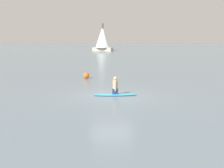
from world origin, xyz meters
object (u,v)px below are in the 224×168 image
Objects in this scene: surfboard at (115,95)px; buoy_marker at (86,75)px; sailboat_distant at (103,38)px; person_paddler at (115,86)px.

surfboard is 7.67m from buoy_marker.
surfboard is at bearing -163.83° from buoy_marker.
sailboat_distant is 52.11m from buoy_marker.
surfboard is 0.53m from person_paddler.
person_paddler is at bearing -62.78° from sailboat_distant.
buoy_marker is at bearing -74.74° from surfboard.
buoy_marker is (7.36, 2.13, -0.31)m from person_paddler.
sailboat_distant reaches higher than person_paddler.
surfboard is 59.44m from sailboat_distant.
sailboat_distant reaches higher than buoy_marker.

